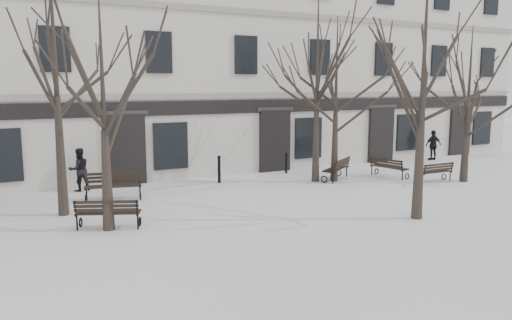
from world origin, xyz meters
TOP-DOWN VIEW (x-y plane):
  - ground at (0.00, 0.00)m, footprint 100.00×100.00m
  - building at (0.00, 12.96)m, footprint 40.40×10.20m
  - tree_1 at (-5.49, 1.61)m, footprint 4.73×4.73m
  - tree_2 at (3.19, -1.50)m, footprint 5.66×5.66m
  - tree_3 at (9.39, 1.99)m, footprint 4.53×4.53m
  - tree_4 at (-6.42, 3.95)m, footprint 6.24×6.24m
  - tree_5 at (3.80, 4.93)m, footprint 5.64×5.64m
  - tree_6 at (4.57, 4.64)m, footprint 4.82×4.82m
  - bench_1 at (-5.48, 1.70)m, footprint 1.87×1.29m
  - bench_2 at (8.17, 2.43)m, footprint 1.69×0.62m
  - bench_3 at (-4.58, 5.39)m, footprint 2.05×1.11m
  - bench_4 at (4.83, 4.76)m, footprint 1.92×1.60m
  - bench_5 at (7.20, 4.20)m, footprint 0.94×1.82m
  - bollard_a at (0.03, 6.53)m, footprint 0.15×0.15m
  - bollard_b at (3.69, 7.17)m, footprint 0.13×0.13m
  - pedestrian_b at (-5.42, 7.51)m, footprint 0.93×0.79m
  - pedestrian_c at (12.98, 7.07)m, footprint 1.02×0.56m

SIDE VIEW (x-z plane):
  - ground at x=0.00m, z-range 0.00..0.00m
  - pedestrian_b at x=-5.42m, z-range -0.84..0.84m
  - pedestrian_c at x=12.98m, z-range -0.82..0.82m
  - bench_2 at x=8.17m, z-range 0.04..0.88m
  - bench_5 at x=7.20m, z-range 0.04..0.92m
  - bench_1 at x=-5.48m, z-range 0.04..0.94m
  - bench_4 at x=4.83m, z-range 0.04..0.99m
  - bollard_b at x=3.69m, z-range 0.03..1.01m
  - bench_3 at x=-4.58m, z-range 0.04..1.03m
  - bollard_a at x=0.03m, z-range 0.04..1.20m
  - tree_3 at x=9.39m, z-range 0.81..7.28m
  - tree_1 at x=-5.49m, z-range 0.84..7.60m
  - tree_6 at x=4.57m, z-range 0.86..7.75m
  - tree_5 at x=3.80m, z-range 1.01..9.07m
  - tree_2 at x=3.19m, z-range 1.01..9.09m
  - building at x=0.00m, z-range -0.18..11.22m
  - tree_4 at x=-6.42m, z-range 1.12..10.03m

